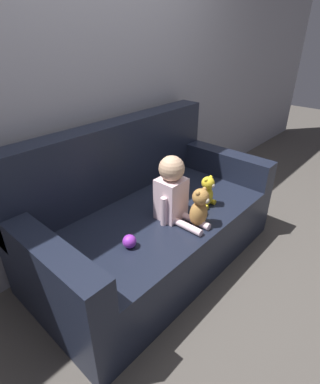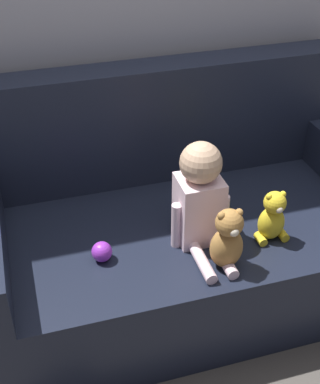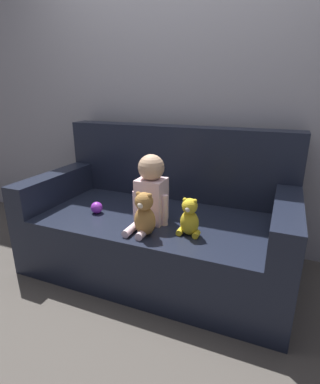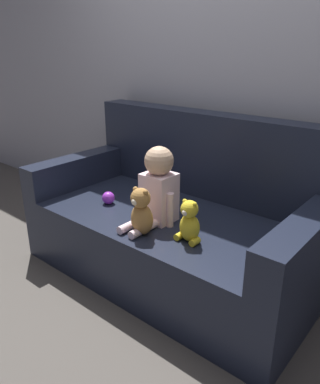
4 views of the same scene
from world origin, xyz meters
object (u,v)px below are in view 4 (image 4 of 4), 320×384
object	(u,v)px
teddy_bear_brown	(141,212)
plush_toy_side	(189,222)
toy_ball	(108,198)
person_baby	(158,188)
couch	(178,223)

from	to	relation	value
teddy_bear_brown	plush_toy_side	world-z (taller)	teddy_bear_brown
toy_ball	person_baby	bearing A→B (deg)	2.17
person_baby	toy_ball	world-z (taller)	person_baby
couch	toy_ball	xyz separation A→B (m)	(-0.40, -0.24, 0.15)
couch	toy_ball	size ratio (longest dim) A/B	22.11
person_baby	toy_ball	distance (m)	0.45
teddy_bear_brown	plush_toy_side	distance (m)	0.27
toy_ball	teddy_bear_brown	bearing A→B (deg)	-20.61
couch	plush_toy_side	world-z (taller)	couch
toy_ball	couch	bearing A→B (deg)	30.76
couch	plush_toy_side	distance (m)	0.48
person_baby	toy_ball	xyz separation A→B (m)	(-0.42, -0.02, -0.17)
couch	teddy_bear_brown	size ratio (longest dim) A/B	6.72
couch	toy_ball	bearing A→B (deg)	-149.24
teddy_bear_brown	toy_ball	distance (m)	0.50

